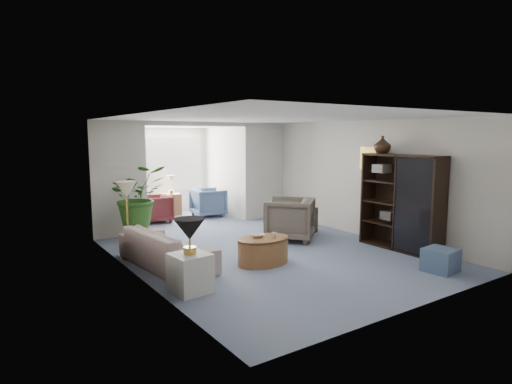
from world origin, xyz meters
TOP-DOWN VIEW (x-y plane):
  - floor at (0.00, 0.00)m, footprint 6.00×6.00m
  - sunroom_floor at (0.00, 4.10)m, footprint 2.60×2.60m
  - back_pier_left at (-1.90, 3.00)m, footprint 1.20×0.12m
  - back_pier_right at (1.90, 3.00)m, footprint 1.20×0.12m
  - back_header at (0.00, 3.00)m, footprint 2.60×0.12m
  - window_pane at (0.00, 5.18)m, footprint 2.20×0.02m
  - window_blinds at (0.00, 5.15)m, footprint 2.20×0.02m
  - framed_picture at (2.46, -0.10)m, footprint 0.04×0.50m
  - sofa at (-1.91, 0.48)m, footprint 1.02×2.16m
  - end_table at (-2.11, -0.87)m, footprint 0.55×0.55m
  - table_lamp at (-2.11, -0.87)m, footprint 0.44×0.44m
  - floor_lamp at (-2.31, 1.22)m, footprint 0.36×0.36m
  - coffee_table at (-0.49, -0.34)m, footprint 1.16×1.16m
  - coffee_bowl at (-0.54, -0.24)m, footprint 0.28×0.28m
  - coffee_cup at (-0.34, -0.44)m, footprint 0.12×0.12m
  - wingback_chair at (0.95, 0.75)m, footprint 1.35×1.35m
  - side_table_dark at (1.65, 1.05)m, footprint 0.58×0.53m
  - entertainment_cabinet at (2.23, -1.05)m, footprint 0.44×1.65m
  - cabinet_urn at (2.23, -0.55)m, footprint 0.33×0.33m
  - ottoman at (1.64, -2.30)m, footprint 0.52×0.52m
  - plant_pot at (-1.72, 2.40)m, footprint 0.40×0.40m
  - house_plant at (-1.72, 2.40)m, footprint 1.14×0.99m
  - sunroom_chair_blue at (0.78, 4.06)m, footprint 0.91×0.89m
  - sunroom_chair_maroon at (-0.72, 4.06)m, footprint 0.83×0.81m
  - sunroom_table at (0.03, 4.81)m, footprint 0.51×0.42m
  - shelf_clutter at (2.18, -1.13)m, footprint 0.30×1.21m

SIDE VIEW (x-z plane):
  - floor at x=0.00m, z-range 0.00..0.00m
  - sunroom_floor at x=0.00m, z-range 0.00..0.00m
  - plant_pot at x=-1.72m, z-range 0.00..0.32m
  - ottoman at x=1.64m, z-range 0.00..0.37m
  - coffee_table at x=-0.49m, z-range 0.00..0.45m
  - end_table at x=-2.11m, z-range 0.00..0.55m
  - side_table_dark at x=1.65m, z-range 0.00..0.57m
  - sunroom_table at x=0.03m, z-range 0.00..0.58m
  - sofa at x=-1.91m, z-range 0.00..0.61m
  - sunroom_chair_maroon at x=-0.72m, z-range 0.00..0.69m
  - sunroom_chair_blue at x=0.78m, z-range 0.00..0.75m
  - wingback_chair at x=0.95m, z-range 0.00..0.88m
  - coffee_bowl at x=-0.54m, z-range 0.45..0.51m
  - coffee_cup at x=-0.34m, z-range 0.45..0.54m
  - table_lamp at x=-2.11m, z-range 0.75..1.05m
  - entertainment_cabinet at x=2.23m, z-range 0.00..1.83m
  - house_plant at x=-1.72m, z-range 0.32..1.58m
  - shelf_clutter at x=2.18m, z-range 0.56..1.62m
  - back_pier_left at x=-1.90m, z-range 0.00..2.50m
  - back_pier_right at x=1.90m, z-range 0.00..2.50m
  - floor_lamp at x=-2.31m, z-range 1.11..1.39m
  - window_pane at x=0.00m, z-range 0.65..2.15m
  - window_blinds at x=0.00m, z-range 0.65..2.15m
  - framed_picture at x=2.46m, z-range 1.50..1.90m
  - cabinet_urn at x=2.23m, z-range 1.83..2.18m
  - back_header at x=0.00m, z-range 2.40..2.50m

